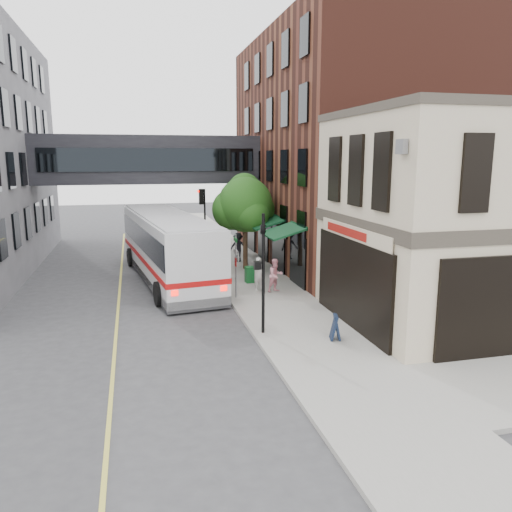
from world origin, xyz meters
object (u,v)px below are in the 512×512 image
pedestrian_b (276,275)px  newspaper_box (249,275)px  sandwich_board (335,327)px  pedestrian_a (259,274)px  pedestrian_c (238,247)px  bus (167,244)px

pedestrian_b → newspaper_box: 2.29m
sandwich_board → pedestrian_a: bearing=113.1°
pedestrian_c → pedestrian_b: bearing=-73.8°
pedestrian_a → newspaper_box: size_ratio=1.93×
pedestrian_b → newspaper_box: (-0.83, 2.09, -0.39)m
newspaper_box → sandwich_board: bearing=-88.1°
bus → sandwich_board: 12.39m
sandwich_board → pedestrian_c: bearing=107.4°
newspaper_box → pedestrian_b: bearing=-73.5°
bus → pedestrian_a: 5.83m
bus → sandwich_board: (5.17, -11.18, -1.38)m
pedestrian_a → pedestrian_c: (0.45, 7.19, 0.09)m
newspaper_box → pedestrian_c: bearing=79.1°
bus → pedestrian_b: size_ratio=8.15×
pedestrian_a → pedestrian_c: 7.20m
pedestrian_b → sandwich_board: size_ratio=1.81×
pedestrian_a → newspaper_box: bearing=72.3°
bus → pedestrian_a: (4.17, -3.95, -1.00)m
bus → newspaper_box: (4.07, -2.25, -1.40)m
pedestrian_b → newspaper_box: bearing=91.9°
pedestrian_c → newspaper_box: bearing=-81.6°
newspaper_box → sandwich_board: 9.00m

